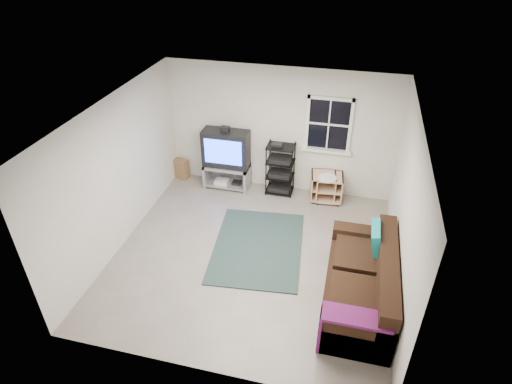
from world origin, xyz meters
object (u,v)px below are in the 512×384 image
(side_table_left, at_px, (323,185))
(tv_unit, at_px, (226,155))
(side_table_right, at_px, (329,185))
(sofa, at_px, (362,284))
(av_rack, at_px, (280,172))

(side_table_left, bearing_deg, tv_unit, -178.99)
(tv_unit, height_order, side_table_right, tv_unit)
(side_table_right, height_order, sofa, sofa)
(sofa, bearing_deg, av_rack, 123.01)
(side_table_left, bearing_deg, av_rack, 179.96)
(av_rack, bearing_deg, tv_unit, -178.17)
(tv_unit, xyz_separation_m, sofa, (2.89, -2.67, -0.41))
(side_table_left, bearing_deg, sofa, -72.19)
(side_table_left, bearing_deg, side_table_right, -11.87)
(side_table_left, distance_m, side_table_right, 0.13)
(side_table_left, xyz_separation_m, sofa, (0.87, -2.71, 0.05))
(av_rack, distance_m, side_table_right, 1.03)
(tv_unit, relative_size, sofa, 0.64)
(side_table_right, bearing_deg, tv_unit, -179.76)
(tv_unit, relative_size, av_rack, 1.25)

